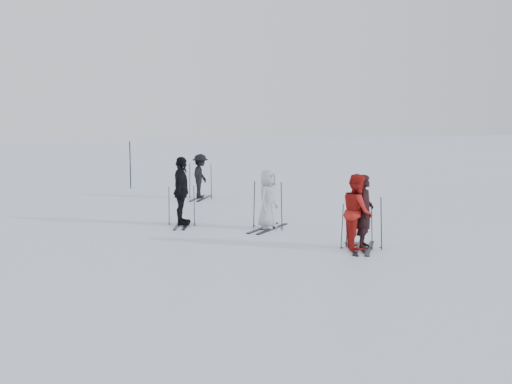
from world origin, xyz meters
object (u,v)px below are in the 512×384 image
(skier_red, at_px, (357,213))
(skier_uphill_left, at_px, (181,192))
(skier_uphill_far, at_px, (200,177))
(skier_near_dark, at_px, (364,213))
(skier_grey, at_px, (268,200))
(piste_marker, at_px, (130,165))

(skier_red, bearing_deg, skier_uphill_left, 53.57)
(skier_uphill_left, bearing_deg, skier_uphill_far, -0.59)
(skier_red, distance_m, skier_uphill_far, 9.79)
(skier_red, bearing_deg, skier_uphill_far, 25.57)
(skier_near_dark, relative_size, skier_uphill_left, 0.90)
(skier_near_dark, distance_m, skier_grey, 3.38)
(skier_near_dark, xyz_separation_m, skier_uphill_far, (-2.72, 9.40, -0.05))
(skier_uphill_far, bearing_deg, piste_marker, 57.82)
(skier_near_dark, relative_size, skier_red, 0.98)
(skier_near_dark, bearing_deg, skier_uphill_far, 42.35)
(skier_near_dark, xyz_separation_m, piste_marker, (-5.21, 13.00, 0.12))
(piste_marker, bearing_deg, skier_uphill_far, -55.33)
(piste_marker, bearing_deg, skier_near_dark, -68.16)
(skier_uphill_left, relative_size, piste_marker, 0.98)
(skier_red, distance_m, piste_marker, 13.98)
(skier_uphill_left, relative_size, skier_uphill_far, 1.19)
(skier_grey, relative_size, skier_uphill_far, 0.99)
(skier_grey, bearing_deg, skier_uphill_far, 48.06)
(skier_grey, height_order, skier_uphill_far, skier_uphill_far)
(skier_red, relative_size, skier_uphill_far, 1.08)
(skier_grey, distance_m, skier_uphill_left, 2.47)
(skier_uphill_left, bearing_deg, skier_grey, -101.99)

